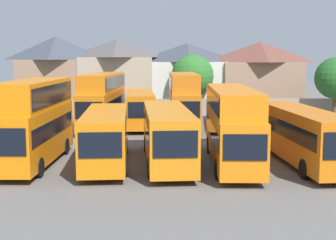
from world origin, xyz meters
The scene contains 17 objects.
ground centered at (0.00, 18.00, 0.00)m, with size 140.00×140.00×0.00m, color #605E5B.
depot_boundary_wall centered at (0.00, 25.42, 0.90)m, with size 56.00×0.50×1.80m, color gray.
bus_1 centered at (-8.28, 0.13, 2.90)m, with size 2.97×10.25×5.17m.
bus_2 centered at (-3.91, -0.03, 1.88)m, with size 2.98×10.54×3.28m.
bus_3 centered at (-0.15, 0.18, 1.95)m, with size 3.10×11.63×3.41m.
bus_4 centered at (3.83, -0.20, 2.65)m, with size 3.06×11.59×4.69m.
bus_5 centered at (8.18, -0.28, 1.94)m, with size 3.02×11.87×3.39m.
bus_6 centered at (-5.74, 15.47, 2.85)m, with size 3.46×12.19×5.06m.
bus_7 centered at (-2.27, 15.80, 1.90)m, with size 2.94×10.55×3.32m.
bus_8 centered at (1.83, 15.54, 2.85)m, with size 2.64×10.70×5.06m.
bus_9 centered at (6.74, 15.24, 1.94)m, with size 3.49×11.64×3.39m.
house_terrace_left centered at (-13.46, 32.68, 4.69)m, with size 9.49×7.09×9.19m.
house_terrace_centre centered at (-5.73, 33.12, 4.50)m, with size 9.57×8.18×8.84m.
house_terrace_right centered at (3.38, 33.19, 4.28)m, with size 9.95×8.22×8.39m.
house_terrace_far_right centered at (12.72, 32.15, 4.36)m, with size 10.48×7.10×8.55m.
tree_left_of_lot centered at (3.69, 27.92, 4.33)m, with size 5.08×5.08×6.89m.
tree_right_of_lot centered at (19.30, 23.42, 4.25)m, with size 4.64×4.64×6.59m.
Camera 1 is at (-0.95, -28.72, 6.56)m, focal length 50.55 mm.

